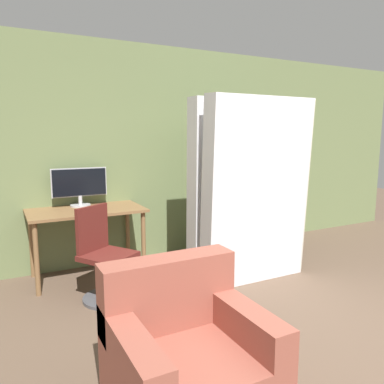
% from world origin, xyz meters
% --- Properties ---
extents(ground_plane, '(16.00, 16.00, 0.00)m').
position_xyz_m(ground_plane, '(0.00, 0.00, 0.00)').
color(ground_plane, brown).
extents(wall_back, '(8.00, 0.06, 2.70)m').
position_xyz_m(wall_back, '(0.00, 3.00, 1.35)').
color(wall_back, '#6B7A4C').
rests_on(wall_back, ground).
extents(desk, '(1.24, 0.69, 0.78)m').
position_xyz_m(desk, '(-1.39, 2.63, 0.68)').
color(desk, brown).
rests_on(desk, ground).
extents(monitor, '(0.62, 0.23, 0.44)m').
position_xyz_m(monitor, '(-1.40, 2.84, 1.03)').
color(monitor, '#B7B7BC').
rests_on(monitor, desk).
extents(office_chair, '(0.61, 0.61, 0.91)m').
position_xyz_m(office_chair, '(-1.36, 1.98, 0.37)').
color(office_chair, '#4C4C51').
rests_on(office_chair, ground).
extents(bookshelf, '(0.71, 0.31, 1.71)m').
position_xyz_m(bookshelf, '(1.01, 2.85, 0.83)').
color(bookshelf, black).
rests_on(bookshelf, ground).
extents(mattress_near, '(1.25, 0.33, 1.99)m').
position_xyz_m(mattress_near, '(0.23, 1.67, 1.00)').
color(mattress_near, silver).
rests_on(mattress_near, ground).
extents(mattress_far, '(1.25, 0.26, 1.99)m').
position_xyz_m(mattress_far, '(0.23, 2.00, 0.99)').
color(mattress_far, silver).
rests_on(mattress_far, ground).
extents(armchair, '(0.85, 0.80, 0.85)m').
position_xyz_m(armchair, '(-1.34, 0.27, 0.32)').
color(armchair, '#934C3D').
rests_on(armchair, ground).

